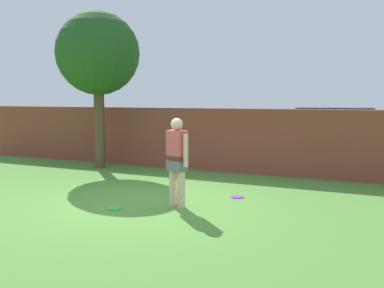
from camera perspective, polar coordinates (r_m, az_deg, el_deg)
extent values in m
plane|color=#4C8433|center=(8.34, -6.66, -7.71)|extent=(40.00, 40.00, 0.00)
cube|color=brown|center=(12.53, -2.50, 0.88)|extent=(13.99, 0.50, 1.70)
cylinder|color=brown|center=(12.54, -12.06, 2.77)|extent=(0.29, 0.29, 2.58)
sphere|color=#23511E|center=(12.58, -12.25, 11.57)|extent=(2.31, 2.31, 2.31)
cylinder|color=beige|center=(8.04, -2.50, -5.10)|extent=(0.14, 0.14, 0.85)
cylinder|color=beige|center=(7.88, -1.42, -5.32)|extent=(0.14, 0.14, 0.85)
cube|color=slate|center=(7.90, -1.98, -2.54)|extent=(0.41, 0.33, 0.28)
cube|color=#CC4C4C|center=(7.86, -1.99, -0.19)|extent=(0.41, 0.33, 0.55)
sphere|color=beige|center=(7.82, -2.00, 2.61)|extent=(0.22, 0.22, 0.22)
cylinder|color=beige|center=(8.03, -3.08, -0.60)|extent=(0.09, 0.09, 0.58)
cylinder|color=beige|center=(7.70, -0.84, -0.88)|extent=(0.09, 0.09, 0.58)
cube|color=black|center=(12.83, 18.12, 0.11)|extent=(4.33, 2.04, 0.80)
cube|color=#1E2328|center=(12.78, 18.22, 3.24)|extent=(2.12, 1.66, 0.60)
cylinder|color=black|center=(12.17, 11.46, -1.91)|extent=(0.66, 0.27, 0.64)
cylinder|color=black|center=(13.84, 12.56, -0.99)|extent=(0.66, 0.27, 0.64)
cylinder|color=black|center=(13.74, 23.91, -1.41)|extent=(0.66, 0.27, 0.64)
cylinder|color=purple|center=(8.80, 5.96, -6.91)|extent=(0.27, 0.27, 0.02)
cylinder|color=green|center=(7.98, -10.25, -8.33)|extent=(0.27, 0.27, 0.02)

